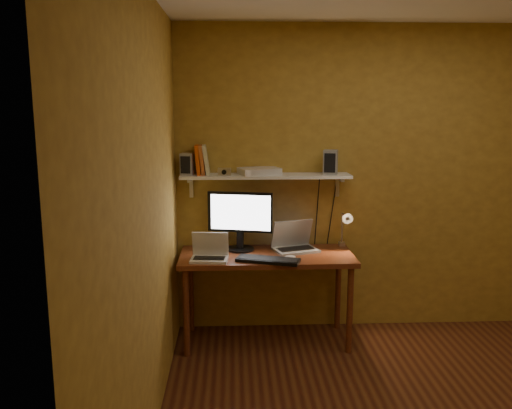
{
  "coord_description": "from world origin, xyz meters",
  "views": [
    {
      "loc": [
        -1.22,
        -2.94,
        1.96
      ],
      "look_at": [
        -1.04,
        1.18,
        1.18
      ],
      "focal_mm": 38.0,
      "sensor_mm": 36.0,
      "label": 1
    }
  ],
  "objects_px": {
    "speaker_right": "(331,162)",
    "laptop": "(294,242)",
    "router": "(259,171)",
    "desk": "(267,264)",
    "shelf_camera": "(224,172)",
    "keyboard": "(268,260)",
    "mouse": "(290,257)",
    "wall_shelf": "(266,176)",
    "speaker_left": "(187,164)",
    "monitor": "(240,218)",
    "netbook": "(210,252)",
    "desk_lamp": "(345,225)"
  },
  "relations": [
    {
      "from": "speaker_right",
      "to": "laptop",
      "type": "bearing_deg",
      "value": -151.91
    },
    {
      "from": "laptop",
      "to": "router",
      "type": "xyz_separation_m",
      "value": [
        -0.28,
        0.09,
        0.59
      ]
    },
    {
      "from": "desk",
      "to": "shelf_camera",
      "type": "bearing_deg",
      "value": 159.58
    },
    {
      "from": "keyboard",
      "to": "desk",
      "type": "bearing_deg",
      "value": 107.13
    },
    {
      "from": "mouse",
      "to": "wall_shelf",
      "type": "bearing_deg",
      "value": 115.19
    },
    {
      "from": "wall_shelf",
      "to": "speaker_right",
      "type": "relative_size",
      "value": 6.98
    },
    {
      "from": "laptop",
      "to": "shelf_camera",
      "type": "distance_m",
      "value": 0.82
    },
    {
      "from": "router",
      "to": "desk",
      "type": "bearing_deg",
      "value": -75.83
    },
    {
      "from": "shelf_camera",
      "to": "router",
      "type": "xyz_separation_m",
      "value": [
        0.29,
        0.08,
        -0.01
      ]
    },
    {
      "from": "speaker_left",
      "to": "monitor",
      "type": "bearing_deg",
      "value": 5.44
    },
    {
      "from": "monitor",
      "to": "keyboard",
      "type": "height_order",
      "value": "monitor"
    },
    {
      "from": "keyboard",
      "to": "shelf_camera",
      "type": "distance_m",
      "value": 0.8
    },
    {
      "from": "monitor",
      "to": "shelf_camera",
      "type": "bearing_deg",
      "value": -163.16
    },
    {
      "from": "desk",
      "to": "netbook",
      "type": "xyz_separation_m",
      "value": [
        -0.45,
        -0.13,
        0.14
      ]
    },
    {
      "from": "laptop",
      "to": "keyboard",
      "type": "relative_size",
      "value": 0.83
    },
    {
      "from": "monitor",
      "to": "netbook",
      "type": "height_order",
      "value": "monitor"
    },
    {
      "from": "keyboard",
      "to": "laptop",
      "type": "bearing_deg",
      "value": 72.2
    },
    {
      "from": "wall_shelf",
      "to": "router",
      "type": "distance_m",
      "value": 0.07
    },
    {
      "from": "mouse",
      "to": "laptop",
      "type": "bearing_deg",
      "value": 76.31
    },
    {
      "from": "desk",
      "to": "shelf_camera",
      "type": "xyz_separation_m",
      "value": [
        -0.34,
        0.13,
        0.74
      ]
    },
    {
      "from": "laptop",
      "to": "mouse",
      "type": "bearing_deg",
      "value": -120.43
    },
    {
      "from": "laptop",
      "to": "wall_shelf",
      "type": "bearing_deg",
      "value": 143.58
    },
    {
      "from": "wall_shelf",
      "to": "desk_lamp",
      "type": "distance_m",
      "value": 0.77
    },
    {
      "from": "desk_lamp",
      "to": "speaker_left",
      "type": "distance_m",
      "value": 1.4
    },
    {
      "from": "desk_lamp",
      "to": "mouse",
      "type": "bearing_deg",
      "value": -149.93
    },
    {
      "from": "monitor",
      "to": "mouse",
      "type": "relative_size",
      "value": 5.84
    },
    {
      "from": "monitor",
      "to": "netbook",
      "type": "distance_m",
      "value": 0.42
    },
    {
      "from": "desk",
      "to": "router",
      "type": "xyz_separation_m",
      "value": [
        -0.05,
        0.2,
        0.74
      ]
    },
    {
      "from": "laptop",
      "to": "keyboard",
      "type": "distance_m",
      "value": 0.41
    },
    {
      "from": "keyboard",
      "to": "desk_lamp",
      "type": "xyz_separation_m",
      "value": [
        0.66,
        0.34,
        0.2
      ]
    },
    {
      "from": "desk",
      "to": "desk_lamp",
      "type": "height_order",
      "value": "desk_lamp"
    },
    {
      "from": "monitor",
      "to": "router",
      "type": "height_order",
      "value": "router"
    },
    {
      "from": "desk",
      "to": "speaker_right",
      "type": "relative_size",
      "value": 6.98
    },
    {
      "from": "shelf_camera",
      "to": "router",
      "type": "distance_m",
      "value": 0.3
    },
    {
      "from": "speaker_right",
      "to": "router",
      "type": "relative_size",
      "value": 0.62
    },
    {
      "from": "laptop",
      "to": "speaker_left",
      "type": "relative_size",
      "value": 2.26
    },
    {
      "from": "monitor",
      "to": "netbook",
      "type": "xyz_separation_m",
      "value": [
        -0.24,
        -0.27,
        -0.22
      ]
    },
    {
      "from": "mouse",
      "to": "speaker_left",
      "type": "distance_m",
      "value": 1.12
    },
    {
      "from": "keyboard",
      "to": "speaker_left",
      "type": "height_order",
      "value": "speaker_left"
    },
    {
      "from": "desk",
      "to": "wall_shelf",
      "type": "relative_size",
      "value": 1.0
    },
    {
      "from": "desk",
      "to": "mouse",
      "type": "height_order",
      "value": "mouse"
    },
    {
      "from": "desk",
      "to": "laptop",
      "type": "xyz_separation_m",
      "value": [
        0.23,
        0.11,
        0.15
      ]
    },
    {
      "from": "router",
      "to": "laptop",
      "type": "bearing_deg",
      "value": -17.19
    },
    {
      "from": "keyboard",
      "to": "mouse",
      "type": "relative_size",
      "value": 5.31
    },
    {
      "from": "wall_shelf",
      "to": "netbook",
      "type": "relative_size",
      "value": 4.64
    },
    {
      "from": "keyboard",
      "to": "router",
      "type": "height_order",
      "value": "router"
    },
    {
      "from": "monitor",
      "to": "laptop",
      "type": "bearing_deg",
      "value": 10.13
    },
    {
      "from": "keyboard",
      "to": "mouse",
      "type": "bearing_deg",
      "value": 35.78
    },
    {
      "from": "desk",
      "to": "router",
      "type": "relative_size",
      "value": 4.35
    },
    {
      "from": "desk",
      "to": "laptop",
      "type": "relative_size",
      "value": 3.47
    }
  ]
}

